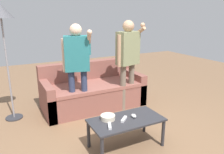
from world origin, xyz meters
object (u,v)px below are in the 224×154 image
Objects in this scene: snack_bowl at (108,117)px; game_remote_nunchuk at (134,116)px; couch at (92,91)px; game_remote_wand_near at (110,126)px; player_right at (128,55)px; game_remote_wand_far at (124,119)px; coffee_table at (126,123)px; player_left at (77,61)px; floor_lamp at (1,18)px.

snack_bowl is 0.35m from game_remote_nunchuk.
couch is 12.48× the size of game_remote_wand_near.
couch is at bearing 142.30° from player_right.
game_remote_wand_near is (-0.40, -0.08, -0.01)m from game_remote_nunchuk.
player_right reaches higher than couch.
couch is at bearing 75.14° from game_remote_wand_near.
game_remote_wand_far is (0.24, 0.07, -0.00)m from game_remote_wand_near.
snack_bowl is at bearing 69.97° from game_remote_wand_near.
game_remote_wand_near reaches higher than coffee_table.
game_remote_wand_far is (-0.04, -0.01, 0.07)m from coffee_table.
coffee_table is at bearing 17.07° from game_remote_wand_far.
player_left reaches higher than couch.
snack_bowl is at bearing -131.94° from player_right.
game_remote_wand_far is at bearing -33.74° from snack_bowl.
game_remote_nunchuk is (-0.02, -1.50, 0.14)m from couch.
player_left reaches higher than snack_bowl.
game_remote_wand_near is (-0.07, -0.19, -0.01)m from snack_bowl.
player_left is at bearing 100.61° from game_remote_wand_far.
coffee_table is 6.95× the size of game_remote_wand_far.
couch is at bearing 41.76° from player_left.
player_left reaches higher than coffee_table.
floor_lamp reaches higher than game_remote_wand_far.
coffee_table is 0.51× the size of floor_lamp.
player_left is (1.01, -0.45, -0.66)m from floor_lamp.
coffee_table is 10.91× the size of game_remote_nunchuk.
game_remote_nunchuk is 0.06× the size of player_left.
floor_lamp is 1.19× the size of player_left.
game_remote_wand_near is at bearing -59.51° from floor_lamp.
game_remote_wand_near is at bearing -163.49° from game_remote_wand_far.
game_remote_nunchuk is at bearing -49.11° from floor_lamp.
snack_bowl is 1.44m from player_right.
player_left is (-0.39, -0.35, 0.70)m from couch.
game_remote_nunchuk reaches higher than coffee_table.
player_right is at bearing -14.77° from floor_lamp.
coffee_table is 6.40× the size of game_remote_wand_near.
player_right is (0.55, 1.09, 0.59)m from game_remote_nunchuk.
coffee_table is at bearing 16.60° from game_remote_wand_near.
player_right is at bearing 63.05° from game_remote_nunchuk.
game_remote_nunchuk is at bearing -72.09° from player_left.
snack_bowl is 1.18m from player_left.
couch is 1.19× the size of player_left.
player_left reaches higher than game_remote_nunchuk.
floor_lamp reaches higher than player_left.
coffee_table is (-0.13, -1.49, 0.06)m from couch.
player_right reaches higher than game_remote_nunchuk.
coffee_table is 1.44m from player_right.
player_left is (-0.37, 1.15, 0.57)m from game_remote_nunchuk.
floor_lamp is at bearing 175.90° from couch.
player_right reaches higher than game_remote_wand_far.
player_left is at bearing -24.03° from floor_lamp.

